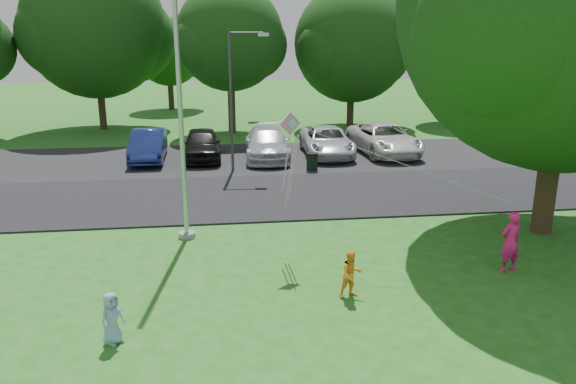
{
  "coord_description": "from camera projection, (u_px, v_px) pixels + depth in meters",
  "views": [
    {
      "loc": [
        -2.48,
        -11.07,
        5.98
      ],
      "look_at": [
        -0.57,
        4.0,
        1.6
      ],
      "focal_mm": 35.0,
      "sensor_mm": 36.0,
      "label": 1
    }
  ],
  "objects": [
    {
      "name": "ground",
      "position": [
        336.0,
        309.0,
        12.51
      ],
      "size": [
        120.0,
        120.0,
        0.0
      ],
      "primitive_type": "plane",
      "color": "#20651A",
      "rests_on": "ground"
    },
    {
      "name": "park_road",
      "position": [
        286.0,
        195.0,
        21.08
      ],
      "size": [
        60.0,
        6.0,
        0.06
      ],
      "primitive_type": "cube",
      "color": "black",
      "rests_on": "ground"
    },
    {
      "name": "parking_strip",
      "position": [
        270.0,
        158.0,
        27.28
      ],
      "size": [
        42.0,
        7.0,
        0.06
      ],
      "primitive_type": "cube",
      "color": "black",
      "rests_on": "ground"
    },
    {
      "name": "flagpole",
      "position": [
        180.0,
        98.0,
        15.7
      ],
      "size": [
        0.5,
        0.5,
        10.0
      ],
      "color": "#B7BABF",
      "rests_on": "ground"
    },
    {
      "name": "street_lamp",
      "position": [
        236.0,
        88.0,
        23.68
      ],
      "size": [
        1.7,
        0.29,
        6.04
      ],
      "rotation": [
        0.0,
        0.0,
        -0.07
      ],
      "color": "#3F3F44",
      "rests_on": "ground"
    },
    {
      "name": "trash_can",
      "position": [
        312.0,
        162.0,
        24.62
      ],
      "size": [
        0.52,
        0.52,
        0.83
      ],
      "rotation": [
        0.0,
        0.0,
        -0.34
      ],
      "color": "black",
      "rests_on": "ground"
    },
    {
      "name": "big_tree",
      "position": [
        569.0,
        10.0,
        15.46
      ],
      "size": [
        10.05,
        9.56,
        11.56
      ],
      "rotation": [
        0.0,
        0.0,
        0.34
      ],
      "color": "#332316",
      "rests_on": "ground"
    },
    {
      "name": "tree_row",
      "position": [
        281.0,
        35.0,
        34.22
      ],
      "size": [
        64.35,
        11.94,
        10.88
      ],
      "color": "#332316",
      "rests_on": "ground"
    },
    {
      "name": "horizon_trees",
      "position": [
        299.0,
        53.0,
        44.1
      ],
      "size": [
        77.46,
        7.2,
        7.02
      ],
      "color": "#332316",
      "rests_on": "ground"
    },
    {
      "name": "parked_cars",
      "position": [
        289.0,
        142.0,
        27.19
      ],
      "size": [
        13.77,
        5.64,
        1.49
      ],
      "color": "navy",
      "rests_on": "ground"
    },
    {
      "name": "woman",
      "position": [
        510.0,
        242.0,
        14.27
      ],
      "size": [
        0.66,
        0.51,
        1.61
      ],
      "primitive_type": "imported",
      "rotation": [
        0.0,
        0.0,
        3.37
      ],
      "color": "#E91F75",
      "rests_on": "ground"
    },
    {
      "name": "child_yellow",
      "position": [
        351.0,
        274.0,
        12.94
      ],
      "size": [
        0.65,
        0.55,
        1.15
      ],
      "primitive_type": "imported",
      "rotation": [
        0.0,
        0.0,
        0.24
      ],
      "color": "#FF9D28",
      "rests_on": "ground"
    },
    {
      "name": "child_blue",
      "position": [
        112.0,
        318.0,
        11.03
      ],
      "size": [
        0.6,
        0.62,
        1.08
      ],
      "primitive_type": "imported",
      "rotation": [
        0.0,
        0.0,
        0.89
      ],
      "color": "#87A1CF",
      "rests_on": "ground"
    },
    {
      "name": "kite",
      "position": [
        295.0,
        141.0,
        14.57
      ],
      "size": [
        5.73,
        2.0,
        2.63
      ],
      "rotation": [
        0.0,
        0.0,
        0.34
      ],
      "color": "pink",
      "rests_on": "ground"
    }
  ]
}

